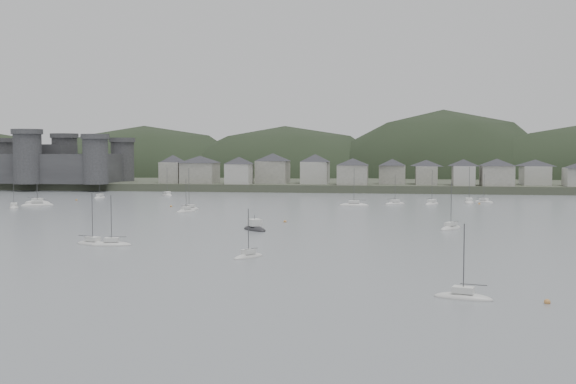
# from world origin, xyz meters

# --- Properties ---
(ground) EXTENTS (900.00, 900.00, 0.00)m
(ground) POSITION_xyz_m (0.00, 0.00, 0.00)
(ground) COLOR slate
(ground) RESTS_ON ground
(far_shore_land) EXTENTS (900.00, 250.00, 3.00)m
(far_shore_land) POSITION_xyz_m (0.00, 295.00, 1.50)
(far_shore_land) COLOR #383D2D
(far_shore_land) RESTS_ON ground
(forested_ridge) EXTENTS (851.55, 103.94, 102.57)m
(forested_ridge) POSITION_xyz_m (4.83, 269.40, -11.28)
(forested_ridge) COLOR black
(forested_ridge) RESTS_ON ground
(castle) EXTENTS (66.00, 43.00, 20.00)m
(castle) POSITION_xyz_m (-120.00, 179.80, 10.96)
(castle) COLOR #37373A
(castle) RESTS_ON far_shore_land
(waterfront_town) EXTENTS (451.48, 28.46, 12.92)m
(waterfront_town) POSITION_xyz_m (50.59, 183.34, 8.66)
(waterfront_town) COLOR gray
(waterfront_town) RESTS_ON far_shore_land
(sailboat_lead) EXTENTS (7.10, 5.91, 9.71)m
(sailboat_lead) POSITION_xyz_m (26.61, 117.24, 0.18)
(sailboat_lead) COLOR beige
(sailboat_lead) RESTS_ON ground
(moored_fleet) EXTENTS (253.34, 173.84, 12.61)m
(moored_fleet) POSITION_xyz_m (-19.89, 70.49, 0.18)
(moored_fleet) COLOR beige
(moored_fleet) RESTS_ON ground
(motor_launch_far) EXTENTS (7.27, 7.97, 3.90)m
(motor_launch_far) POSITION_xyz_m (-1.93, 42.36, 0.29)
(motor_launch_far) COLOR black
(motor_launch_far) RESTS_ON ground
(mooring_buoys) EXTENTS (176.21, 143.37, 0.70)m
(mooring_buoys) POSITION_xyz_m (-2.03, 61.05, 0.15)
(mooring_buoys) COLOR #BF813F
(mooring_buoys) RESTS_ON ground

